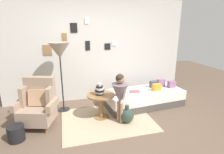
# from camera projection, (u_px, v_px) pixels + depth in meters

# --- Properties ---
(ground_plane) EXTENTS (12.00, 12.00, 0.00)m
(ground_plane) POSITION_uv_depth(u_px,v_px,m) (118.00, 136.00, 3.35)
(ground_plane) COLOR brown
(gallery_wall) EXTENTS (4.80, 0.12, 2.60)m
(gallery_wall) POSITION_uv_depth(u_px,v_px,m) (97.00, 51.00, 4.80)
(gallery_wall) COLOR beige
(gallery_wall) RESTS_ON ground
(rug) EXTENTS (1.88, 1.44, 0.01)m
(rug) POSITION_uv_depth(u_px,v_px,m) (107.00, 120.00, 3.91)
(rug) COLOR tan
(rug) RESTS_ON ground
(armchair) EXTENTS (0.87, 0.75, 0.97)m
(armchair) POSITION_uv_depth(u_px,v_px,m) (38.00, 105.00, 3.61)
(armchair) COLOR olive
(armchair) RESTS_ON ground
(daybed) EXTENTS (1.97, 0.98, 0.40)m
(daybed) POSITION_uv_depth(u_px,v_px,m) (144.00, 98.00, 4.56)
(daybed) COLOR #4C4742
(daybed) RESTS_ON ground
(pillow_head) EXTENTS (0.20, 0.14, 0.17)m
(pillow_head) POSITION_uv_depth(u_px,v_px,m) (172.00, 84.00, 4.71)
(pillow_head) COLOR gray
(pillow_head) RESTS_ON daybed
(pillow_mid) EXTENTS (0.20, 0.12, 0.18)m
(pillow_mid) POSITION_uv_depth(u_px,v_px,m) (161.00, 83.00, 4.80)
(pillow_mid) COLOR gray
(pillow_mid) RESTS_ON daybed
(pillow_back) EXTENTS (0.20, 0.13, 0.17)m
(pillow_back) POSITION_uv_depth(u_px,v_px,m) (154.00, 84.00, 4.73)
(pillow_back) COLOR #474C56
(pillow_back) RESTS_ON daybed
(pillow_extra) EXTENTS (0.20, 0.13, 0.17)m
(pillow_extra) POSITION_uv_depth(u_px,v_px,m) (157.00, 87.00, 4.48)
(pillow_extra) COLOR orange
(pillow_extra) RESTS_ON daybed
(side_table) EXTENTS (0.60, 0.60, 0.54)m
(side_table) POSITION_uv_depth(u_px,v_px,m) (101.00, 101.00, 3.91)
(side_table) COLOR olive
(side_table) RESTS_ON ground
(vase_striped) EXTENTS (0.20, 0.20, 0.26)m
(vase_striped) POSITION_uv_depth(u_px,v_px,m) (100.00, 90.00, 3.83)
(vase_striped) COLOR black
(vase_striped) RESTS_ON side_table
(floor_lamp) EXTENTS (0.46, 0.46, 1.60)m
(floor_lamp) POSITION_uv_depth(u_px,v_px,m) (60.00, 52.00, 3.99)
(floor_lamp) COLOR black
(floor_lamp) RESTS_ON ground
(person_child) EXTENTS (0.34, 0.34, 1.04)m
(person_child) POSITION_uv_depth(u_px,v_px,m) (120.00, 92.00, 3.65)
(person_child) COLOR #A37A60
(person_child) RESTS_ON ground
(book_on_daybed) EXTENTS (0.23, 0.18, 0.03)m
(book_on_daybed) POSITION_uv_depth(u_px,v_px,m) (135.00, 91.00, 4.40)
(book_on_daybed) COLOR #B15458
(book_on_daybed) RESTS_ON daybed
(demijohn_near) EXTENTS (0.30, 0.30, 0.38)m
(demijohn_near) POSITION_uv_depth(u_px,v_px,m) (127.00, 116.00, 3.78)
(demijohn_near) COLOR #2D3D33
(demijohn_near) RESTS_ON ground
(magazine_basket) EXTENTS (0.28, 0.28, 0.28)m
(magazine_basket) POSITION_uv_depth(u_px,v_px,m) (16.00, 133.00, 3.18)
(magazine_basket) COLOR black
(magazine_basket) RESTS_ON ground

